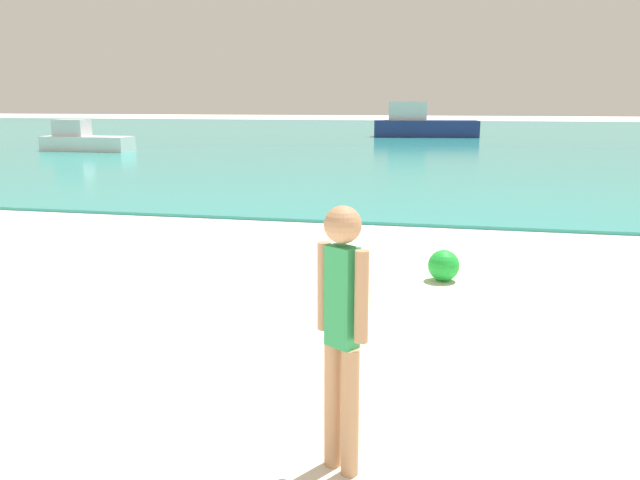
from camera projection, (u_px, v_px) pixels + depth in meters
The scene contains 5 objects.
water at pixel (434, 135), 39.76m from camera, with size 160.00×60.00×0.06m, color teal.
person_standing at pixel (342, 325), 3.55m from camera, with size 0.31×0.23×1.56m.
boat_near at pixel (84, 140), 26.76m from camera, with size 3.81×1.27×1.29m.
boat_far at pixel (422, 125), 37.13m from camera, with size 6.14×2.64×2.02m.
beach_ball at pixel (444, 265), 7.62m from camera, with size 0.37×0.37×0.37m, color green.
Camera 1 is at (1.68, 3.15, 2.11)m, focal length 35.90 mm.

